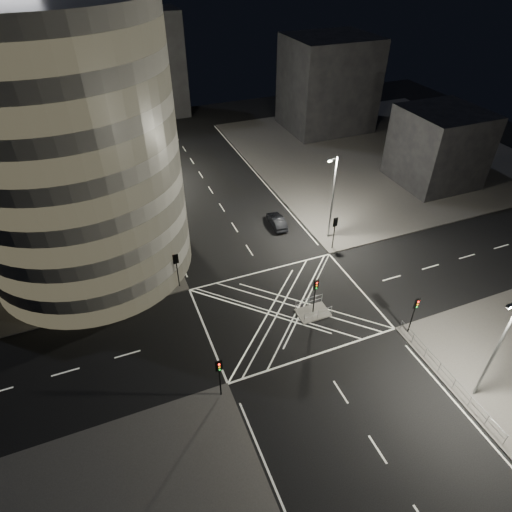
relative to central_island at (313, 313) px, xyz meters
name	(u,v)px	position (x,y,z in m)	size (l,w,h in m)	color
ground	(287,308)	(-2.00, 1.50, -0.07)	(120.00, 120.00, 0.00)	black
sidewalk_far_right	(379,152)	(27.00, 28.50, 0.00)	(42.00, 42.00, 0.15)	#4A4745
central_island	(313,313)	(0.00, 0.00, 0.00)	(3.00, 2.00, 0.15)	slate
office_tower_curved	(13,142)	(-22.74, 20.24, 12.58)	(30.00, 29.00, 27.20)	gray
office_block_rear	(15,91)	(-24.00, 43.50, 11.07)	(24.00, 16.00, 22.00)	gray
building_right_far	(328,84)	(24.00, 41.50, 7.58)	(14.00, 12.00, 15.00)	black
building_right_near	(438,147)	(28.00, 17.50, 5.08)	(10.00, 10.00, 10.00)	black
building_far_end	(133,67)	(-6.00, 59.50, 8.93)	(18.00, 8.00, 18.00)	black
tree_a	(153,245)	(-12.50, 10.50, 4.13)	(4.07, 4.07, 6.41)	black
tree_b	(141,210)	(-12.50, 16.50, 4.79)	(4.36, 4.36, 7.23)	black
tree_c	(133,188)	(-12.50, 22.50, 4.37)	(3.73, 3.73, 6.46)	black
tree_d	(125,161)	(-12.50, 28.50, 5.16)	(5.60, 5.60, 8.31)	black
tree_e	(119,148)	(-12.50, 34.50, 4.54)	(4.09, 4.09, 6.82)	black
traffic_signal_fl	(176,265)	(-10.80, 8.30, 2.84)	(0.55, 0.22, 4.00)	black
traffic_signal_nl	(219,372)	(-10.80, -5.30, 2.84)	(0.55, 0.22, 4.00)	black
traffic_signal_fr	(335,227)	(6.80, 8.30, 2.84)	(0.55, 0.22, 4.00)	black
traffic_signal_nr	(415,309)	(6.80, -5.30, 2.84)	(0.55, 0.22, 4.00)	black
traffic_signal_island	(315,290)	(0.00, 0.00, 2.84)	(0.55, 0.22, 4.00)	black
street_lamp_left_near	(156,216)	(-11.44, 13.50, 5.47)	(1.25, 0.25, 10.00)	slate
street_lamp_left_far	(129,149)	(-11.44, 31.50, 5.47)	(1.25, 0.25, 10.00)	slate
street_lamp_right_far	(332,196)	(7.44, 10.50, 5.47)	(1.25, 0.25, 10.00)	slate
street_lamp_right_near	(497,348)	(7.44, -12.50, 5.47)	(1.25, 0.25, 10.00)	slate
railing_near_right	(447,375)	(6.30, -10.65, 0.62)	(0.06, 11.70, 1.10)	slate
railing_island_south	(318,314)	(0.00, -0.90, 0.62)	(2.80, 0.06, 1.10)	slate
railing_island_north	(309,302)	(0.00, 0.90, 0.62)	(2.80, 0.06, 1.10)	slate
sedan	(277,221)	(2.88, 14.90, 0.61)	(1.45, 4.16, 1.37)	black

